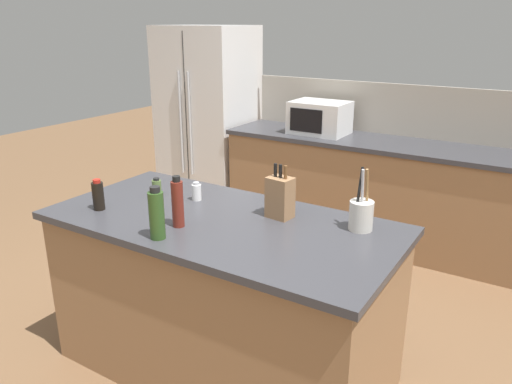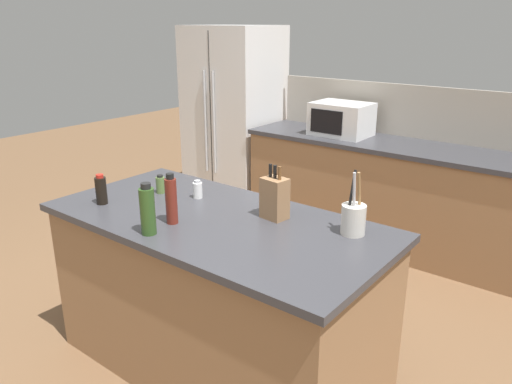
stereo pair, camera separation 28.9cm
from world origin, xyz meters
name	(u,v)px [view 1 (the left image)]	position (x,y,z in m)	size (l,w,h in m)	color
ground_plane	(225,367)	(0.00, 0.00, 0.00)	(14.00, 14.00, 0.00)	brown
back_counter_run	(396,195)	(0.30, 2.20, 0.47)	(3.18, 0.66, 0.94)	#936B47
wall_backsplash	(414,111)	(0.30, 2.52, 1.17)	(3.14, 0.03, 0.46)	#B2A899
kitchen_island	(223,297)	(0.00, 0.00, 0.47)	(1.88, 0.92, 0.94)	#936B47
refrigerator	(208,118)	(-1.79, 2.25, 0.94)	(0.92, 0.75, 1.89)	white
microwave	(320,118)	(-0.46, 2.20, 1.09)	(0.51, 0.39, 0.29)	white
knife_block	(280,197)	(0.25, 0.19, 1.05)	(0.14, 0.12, 0.29)	#936B47
utensil_crock	(361,214)	(0.67, 0.26, 1.02)	(0.12, 0.12, 0.32)	beige
olive_oil_bottle	(157,214)	(-0.12, -0.35, 1.06)	(0.07, 0.07, 0.26)	#2D4C1E
salt_shaker	(197,192)	(-0.29, 0.17, 0.99)	(0.06, 0.06, 0.11)	silver
soy_sauce_bottle	(98,195)	(-0.66, -0.24, 1.02)	(0.06, 0.06, 0.17)	black
vinegar_bottle	(178,203)	(-0.13, -0.19, 1.07)	(0.06, 0.06, 0.27)	maroon
spice_jar_oregano	(157,188)	(-0.54, 0.10, 0.99)	(0.05, 0.05, 0.11)	#567038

